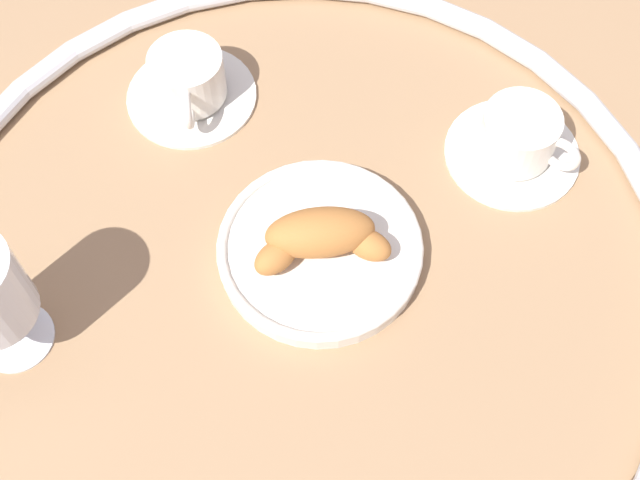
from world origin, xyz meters
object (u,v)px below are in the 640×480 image
object	(u,v)px
pastry_plate	(320,249)
coffee_cup_far	(518,140)
croissant_large	(320,237)
coffee_cup_near	(189,82)

from	to	relation	value
pastry_plate	coffee_cup_far	world-z (taller)	coffee_cup_far
croissant_large	coffee_cup_near	bearing A→B (deg)	-75.71
pastry_plate	coffee_cup_far	distance (m)	0.23
croissant_large	coffee_cup_far	bearing A→B (deg)	-169.71
pastry_plate	coffee_cup_near	distance (m)	0.23
coffee_cup_near	coffee_cup_far	xyz separation A→B (m)	(-0.28, 0.19, 0.00)
croissant_large	coffee_cup_far	world-z (taller)	croissant_large
coffee_cup_near	pastry_plate	bearing A→B (deg)	104.66
coffee_cup_near	coffee_cup_far	world-z (taller)	same
coffee_cup_near	croissant_large	bearing A→B (deg)	104.29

